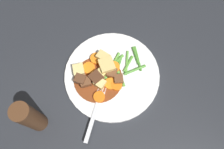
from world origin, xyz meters
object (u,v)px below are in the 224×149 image
potato_chunk_3 (103,57)px  pepper_mill (31,118)px  potato_chunk_4 (100,83)px  meat_chunk_0 (96,78)px  meat_chunk_1 (119,79)px  carrot_slice_3 (96,59)px  carrot_slice_1 (111,84)px  carrot_slice_4 (114,67)px  fork (97,106)px  dinner_plate (112,75)px  carrot_slice_5 (116,86)px  meat_chunk_4 (80,80)px  meat_chunk_2 (86,83)px  carrot_slice_0 (89,68)px  carrot_slice_2 (99,97)px  potato_chunk_0 (79,70)px  potato_chunk_1 (103,72)px  potato_chunk_2 (107,66)px  meat_chunk_3 (113,73)px

potato_chunk_3 → pepper_mill: bearing=26.6°
potato_chunk_4 → meat_chunk_0: bearing=-74.4°
pepper_mill → meat_chunk_1: bearing=-172.0°
carrot_slice_3 → pepper_mill: (0.19, 0.11, 0.05)m
carrot_slice_1 → pepper_mill: size_ratio=0.22×
carrot_slice_4 → fork: size_ratio=0.22×
dinner_plate → carrot_slice_5: (0.00, 0.03, 0.01)m
meat_chunk_4 → fork: size_ratio=0.18×
meat_chunk_2 → carrot_slice_5: bearing=155.9°
carrot_slice_0 → potato_chunk_4: bearing=103.9°
carrot_slice_3 → carrot_slice_4: bearing=131.5°
carrot_slice_2 → carrot_slice_4: bearing=-134.4°
carrot_slice_1 → carrot_slice_4: bearing=-119.9°
dinner_plate → pepper_mill: (0.22, 0.05, 0.06)m
carrot_slice_0 → potato_chunk_0: bearing=-0.1°
meat_chunk_0 → carrot_slice_1: bearing=139.9°
potato_chunk_0 → meat_chunk_2: potato_chunk_0 is taller
carrot_slice_3 → potato_chunk_1: bearing=93.5°
potato_chunk_0 → meat_chunk_0: (-0.04, 0.04, 0.00)m
dinner_plate → meat_chunk_4: size_ratio=9.40×
potato_chunk_0 → carrot_slice_1: bearing=136.8°
carrot_slice_1 → carrot_slice_2: size_ratio=1.07×
meat_chunk_2 → meat_chunk_4: size_ratio=1.02×
dinner_plate → carrot_slice_1: (0.01, 0.03, 0.01)m
carrot_slice_4 → meat_chunk_2: size_ratio=1.22×
dinner_plate → potato_chunk_2: 0.03m
potato_chunk_2 → pepper_mill: bearing=19.8°
potato_chunk_3 → meat_chunk_1: size_ratio=1.32×
carrot_slice_4 → meat_chunk_0: (0.05, 0.02, 0.01)m
dinner_plate → meat_chunk_4: (0.08, -0.01, 0.02)m
carrot_slice_0 → meat_chunk_0: bearing=103.2°
carrot_slice_0 → potato_chunk_2: potato_chunk_2 is taller
carrot_slice_2 → fork: 0.02m
carrot_slice_3 → meat_chunk_2: meat_chunk_2 is taller
carrot_slice_0 → potato_chunk_2: (-0.05, 0.02, 0.01)m
carrot_slice_5 → meat_chunk_0: size_ratio=0.97×
meat_chunk_2 → meat_chunk_1: bearing=166.8°
potato_chunk_1 → meat_chunk_4: 0.06m
potato_chunk_1 → carrot_slice_0: bearing=-40.1°
carrot_slice_2 → carrot_slice_5: (-0.05, -0.01, 0.00)m
potato_chunk_3 → meat_chunk_3: 0.05m
carrot_slice_3 → meat_chunk_0: meat_chunk_0 is taller
carrot_slice_3 → potato_chunk_0: 0.06m
carrot_slice_3 → carrot_slice_5: size_ratio=1.14×
carrot_slice_3 → meat_chunk_0: 0.06m
carrot_slice_5 → fork: (0.06, 0.03, -0.00)m
dinner_plate → potato_chunk_4: 0.05m
meat_chunk_0 → carrot_slice_3: bearing=-109.3°
carrot_slice_2 → pepper_mill: (0.16, 0.01, 0.05)m
meat_chunk_1 → meat_chunk_4: 0.10m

